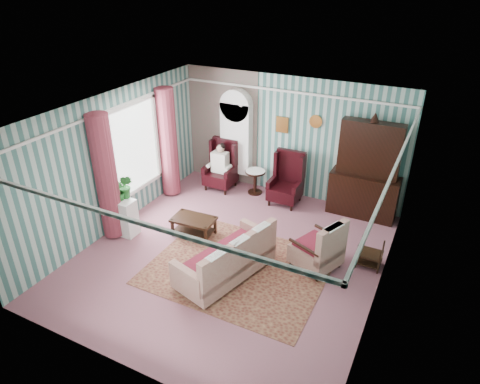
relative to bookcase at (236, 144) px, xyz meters
The scene contains 17 objects.
floor 3.34m from the bookcase, 64.58° to the right, with size 6.00×6.00×0.00m, color #955768.
room_shell 2.90m from the bookcase, 74.62° to the right, with size 5.53×6.02×2.91m.
bookcase is the anchor object (origin of this frame).
dresser_hutch 3.25m from the bookcase, ahead, with size 1.50×0.56×2.36m, color black.
wingback_left 0.68m from the bookcase, 122.66° to the right, with size 0.76×0.80×1.25m, color black.
wingback_right 1.63m from the bookcase, 14.57° to the right, with size 0.76×0.80×1.25m, color black.
seated_woman 0.70m from the bookcase, 122.66° to the right, with size 0.44×0.40×1.18m, color beige, non-canonical shape.
round_side_table 1.07m from the bookcase, 20.27° to the right, with size 0.50×0.50×0.60m, color black.
nest_table 4.37m from the bookcase, 26.92° to the right, with size 0.45×0.38×0.54m, color black.
plant_stand 3.39m from the bookcase, 108.49° to the right, with size 0.55×0.35×0.80m, color white.
rug 3.72m from the bookcase, 62.28° to the right, with size 3.20×2.60×0.01m, color #471817.
sofa 3.80m from the bookcase, 65.95° to the right, with size 1.92×0.93×1.01m, color beige.
floral_armchair 3.84m from the bookcase, 39.61° to the right, with size 0.86×0.82×0.90m, color #C1BB95.
coffee_table 2.72m from the bookcase, 83.24° to the right, with size 0.89×0.54×0.41m, color black.
potted_plant_a 3.45m from the bookcase, 109.55° to the right, with size 0.37×0.32×0.41m, color #1D4E18.
potted_plant_b 3.16m from the bookcase, 108.39° to the right, with size 0.30×0.24×0.54m, color #214E18.
potted_plant_c 3.31m from the bookcase, 108.84° to the right, with size 0.22×0.22×0.39m, color #184E19.
Camera 1 is at (3.22, -6.04, 5.06)m, focal length 32.00 mm.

